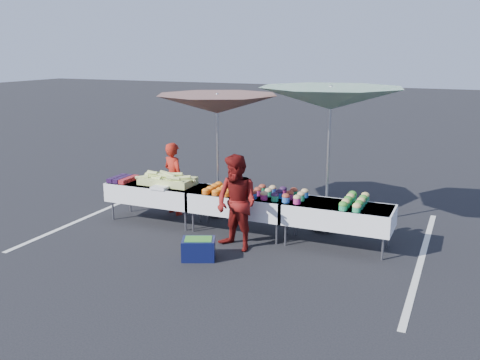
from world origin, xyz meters
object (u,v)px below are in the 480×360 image
at_px(umbrella_right, 331,99).
at_px(storage_bin, 198,248).
at_px(table_right, 337,214).
at_px(table_left, 156,192).
at_px(customer, 237,203).
at_px(vendor, 174,179).
at_px(umbrella_left, 217,105).
at_px(table_center, 240,202).

distance_m(umbrella_right, storage_bin, 3.51).
bearing_deg(table_right, umbrella_right, 116.49).
relative_size(table_left, customer, 1.15).
bearing_deg(table_right, vendor, 171.09).
bearing_deg(customer, umbrella_left, 144.51).
bearing_deg(table_center, customer, -70.37).
relative_size(table_right, umbrella_right, 0.60).
bearing_deg(table_center, table_right, 0.00).
distance_m(table_center, customer, 0.85).
xyz_separation_m(vendor, umbrella_left, (0.88, 0.25, 1.50)).
height_order(table_right, umbrella_right, umbrella_right).
bearing_deg(storage_bin, customer, 36.43).
bearing_deg(umbrella_right, table_center, -150.28).
relative_size(table_left, table_right, 1.00).
bearing_deg(vendor, table_center, -173.60).
bearing_deg(vendor, umbrella_left, -139.83).
bearing_deg(umbrella_right, table_right, -63.51).
relative_size(table_right, vendor, 1.26).
bearing_deg(customer, table_left, 178.90).
height_order(vendor, customer, customer).
bearing_deg(table_left, customer, -20.42).
height_order(table_left, table_center, same).
height_order(umbrella_right, storage_bin, umbrella_right).
bearing_deg(table_left, storage_bin, -40.16).
distance_m(customer, umbrella_right, 2.52).
height_order(table_left, table_right, same).
bearing_deg(umbrella_left, table_center, -43.84).
relative_size(vendor, customer, 0.91).
relative_size(table_left, storage_bin, 2.93).
distance_m(table_center, table_right, 1.80).
bearing_deg(umbrella_left, table_left, -140.39).
height_order(table_left, storage_bin, table_left).
bearing_deg(umbrella_left, table_right, -16.90).
relative_size(vendor, storage_bin, 2.33).
xyz_separation_m(table_left, umbrella_right, (3.20, 0.80, 1.84)).
height_order(table_left, vendor, vendor).
bearing_deg(umbrella_right, umbrella_left, -180.00).
xyz_separation_m(customer, umbrella_right, (1.13, 1.57, 1.62)).
relative_size(customer, storage_bin, 2.55).
xyz_separation_m(table_center, table_right, (1.80, 0.00, 0.00)).
relative_size(umbrella_left, storage_bin, 4.00).
xyz_separation_m(vendor, customer, (1.98, -1.32, 0.07)).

